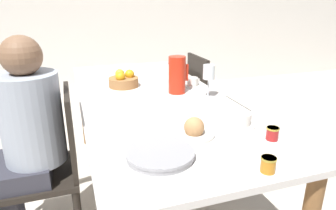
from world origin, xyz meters
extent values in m
plane|color=beige|center=(0.00, 0.00, 0.00)|extent=(20.00, 20.00, 0.00)
cube|color=silver|center=(0.00, 2.74, 1.30)|extent=(10.00, 0.06, 2.60)
cube|color=silver|center=(0.00, 0.00, 0.73)|extent=(0.90, 2.11, 0.03)
cylinder|color=brown|center=(-0.39, 1.00, 0.36)|extent=(0.07, 0.07, 0.71)
cylinder|color=brown|center=(0.39, 1.00, 0.36)|extent=(0.07, 0.07, 0.71)
cylinder|color=black|center=(-0.90, -0.03, 0.21)|extent=(0.04, 0.04, 0.42)
cylinder|color=black|center=(-0.53, -0.03, 0.21)|extent=(0.04, 0.04, 0.42)
cube|color=black|center=(-0.71, -0.22, 0.43)|extent=(0.42, 0.42, 0.03)
cube|color=black|center=(-0.51, -0.22, 0.67)|extent=(0.03, 0.39, 0.44)
cylinder|color=black|center=(0.90, 0.63, 0.21)|extent=(0.04, 0.04, 0.42)
cylinder|color=black|center=(0.90, 0.26, 0.21)|extent=(0.04, 0.04, 0.42)
cylinder|color=black|center=(0.53, 0.63, 0.21)|extent=(0.04, 0.04, 0.42)
cylinder|color=black|center=(0.53, 0.26, 0.21)|extent=(0.04, 0.04, 0.42)
cube|color=black|center=(0.71, 0.45, 0.43)|extent=(0.42, 0.42, 0.03)
cube|color=black|center=(0.51, 0.45, 0.67)|extent=(0.03, 0.39, 0.44)
cylinder|color=#33333D|center=(-0.86, -0.16, 0.22)|extent=(0.09, 0.09, 0.45)
cube|color=#33333D|center=(-0.78, -0.24, 0.49)|extent=(0.30, 0.34, 0.11)
cylinder|color=#9EA8B7|center=(-0.69, -0.24, 0.77)|extent=(0.30, 0.30, 0.46)
sphere|color=brown|center=(-0.69, -0.24, 1.09)|extent=(0.19, 0.19, 0.19)
cylinder|color=brown|center=(-0.79, -0.03, 0.88)|extent=(0.25, 0.06, 0.20)
cylinder|color=red|center=(0.18, 0.03, 0.86)|extent=(0.11, 0.11, 0.24)
cube|color=red|center=(0.25, 0.03, 0.87)|extent=(0.02, 0.02, 0.11)
cone|color=red|center=(0.13, 0.03, 0.96)|extent=(0.04, 0.04, 0.04)
cylinder|color=white|center=(0.33, -0.13, 0.74)|extent=(0.07, 0.07, 0.00)
cylinder|color=white|center=(0.33, -0.13, 0.80)|extent=(0.01, 0.01, 0.12)
cylinder|color=white|center=(0.33, -0.13, 0.91)|extent=(0.07, 0.07, 0.09)
cylinder|color=silver|center=(0.29, -0.59, 0.74)|extent=(0.14, 0.14, 0.01)
cylinder|color=silver|center=(0.29, -0.59, 0.78)|extent=(0.08, 0.08, 0.06)
cube|color=silver|center=(0.34, -0.59, 0.78)|extent=(0.01, 0.01, 0.03)
cylinder|color=silver|center=(0.34, 0.15, 0.74)|extent=(0.14, 0.14, 0.01)
cylinder|color=silver|center=(0.34, 0.15, 0.78)|extent=(0.08, 0.08, 0.06)
cube|color=silver|center=(0.39, 0.15, 0.78)|extent=(0.01, 0.01, 0.03)
cylinder|color=#9E9EA3|center=(-0.18, -0.76, 0.75)|extent=(0.27, 0.27, 0.02)
cylinder|color=#9E9EA3|center=(-0.18, -0.76, 0.76)|extent=(0.27, 0.27, 0.01)
cylinder|color=silver|center=(0.02, -0.62, 0.75)|extent=(0.19, 0.19, 0.01)
sphere|color=tan|center=(0.02, -0.62, 0.78)|extent=(0.09, 0.09, 0.09)
cylinder|color=#A81E1E|center=(0.34, -0.77, 0.77)|extent=(0.05, 0.05, 0.06)
cylinder|color=gold|center=(0.34, -0.77, 0.79)|extent=(0.06, 0.06, 0.01)
cylinder|color=#C67A1E|center=(0.16, -0.99, 0.77)|extent=(0.05, 0.05, 0.06)
cylinder|color=gold|center=(0.16, -0.99, 0.79)|extent=(0.06, 0.06, 0.01)
cylinder|color=#9E6B3D|center=(-0.13, 0.29, 0.77)|extent=(0.21, 0.21, 0.06)
sphere|color=gold|center=(-0.08, 0.30, 0.83)|extent=(0.07, 0.07, 0.07)
sphere|color=gold|center=(-0.15, 0.34, 0.83)|extent=(0.07, 0.07, 0.07)
sphere|color=gold|center=(-0.16, 0.26, 0.83)|extent=(0.07, 0.07, 0.07)
camera|label=1|loc=(-0.49, -1.76, 1.33)|focal=32.00mm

